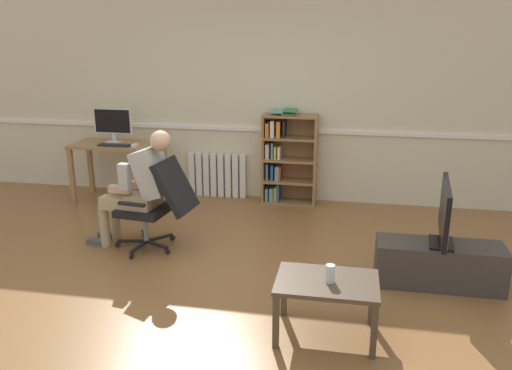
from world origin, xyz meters
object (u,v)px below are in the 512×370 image
keyboard (114,145)px  person_seated (139,186)px  imac_monitor (113,123)px  computer_desk (118,153)px  tv_screen (445,213)px  computer_mouse (135,145)px  tv_stand (439,264)px  bookshelf (286,158)px  coffee_table (327,288)px  office_chair (158,201)px  drinking_glass (330,274)px  radiator (218,175)px

keyboard → person_seated: 1.54m
imac_monitor → person_seated: (0.97, -1.49, -0.36)m
computer_desk → tv_screen: tv_screen is taller
computer_desk → imac_monitor: size_ratio=2.24×
imac_monitor → tv_screen: 4.25m
computer_mouse → tv_stand: computer_mouse is taller
bookshelf → coffee_table: bearing=-77.0°
office_chair → imac_monitor: bearing=-135.4°
tv_screen → drinking_glass: bearing=143.8°
person_seated → tv_stand: person_seated is taller
imac_monitor → keyboard: imac_monitor is taller
keyboard → computer_mouse: 0.26m
radiator → bookshelf: bearing=-6.0°
radiator → drinking_glass: radiator is taller
computer_mouse → radiator: (0.93, 0.51, -0.48)m
bookshelf → office_chair: bearing=-121.4°
keyboard → tv_stand: bearing=-22.9°
computer_desk → drinking_glass: size_ratio=8.81×
bookshelf → radiator: (-0.93, 0.10, -0.29)m
office_chair → drinking_glass: bearing=61.2°
radiator → tv_screen: size_ratio=0.99×
drinking_glass → keyboard: bearing=137.8°
computer_mouse → bookshelf: bookshelf is taller
radiator → office_chair: 1.84m
imac_monitor → coffee_table: (2.91, -2.76, -0.63)m
bookshelf → computer_mouse: bearing=-167.5°
tv_stand → coffee_table: 1.35m
tv_stand → radiator: bearing=140.4°
keyboard → drinking_glass: 3.82m
computer_desk → keyboard: bearing=-77.7°
computer_desk → computer_mouse: computer_mouse is taller
bookshelf → office_chair: (-1.06, -1.73, -0.07)m
computer_desk → office_chair: bearing=-52.7°
computer_desk → imac_monitor: (-0.07, 0.08, 0.38)m
keyboard → office_chair: (1.06, -1.30, -0.25)m
computer_desk → office_chair: (1.09, -1.44, -0.11)m
bookshelf → tv_screen: 2.58m
office_chair → tv_stand: bearing=90.9°
imac_monitor → radiator: 1.51m
office_chair → tv_stand: (2.67, -0.28, -0.33)m
radiator → tv_screen: tv_screen is taller
radiator → drinking_glass: size_ratio=5.95×
computer_mouse → person_seated: size_ratio=0.08×
person_seated → coffee_table: person_seated is taller
tv_stand → person_seated: bearing=173.9°
tv_screen → bookshelf: bearing=45.3°
person_seated → radiator: bearing=176.6°
keyboard → radiator: size_ratio=0.53×
computer_mouse → coffee_table: 3.63m
radiator → coffee_table: bearing=-62.3°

